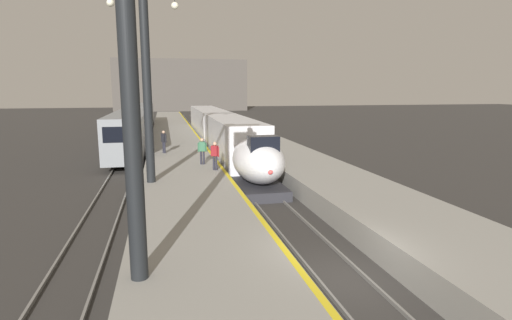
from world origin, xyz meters
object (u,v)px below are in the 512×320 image
at_px(station_column_mid, 146,67).
at_px(passenger_mid_platform, 202,149).
at_px(highspeed_train_main, 221,131).
at_px(rolling_suitcase, 203,148).
at_px(regional_train_adjacent, 137,123).
at_px(station_column_near, 131,58).
at_px(passenger_near_edge, 164,140).
at_px(passenger_far_waiting, 215,154).

height_order(station_column_mid, passenger_mid_platform, station_column_mid).
bearing_deg(passenger_mid_platform, highspeed_train_main, 76.49).
bearing_deg(station_column_mid, rolling_suitcase, 69.33).
bearing_deg(regional_train_adjacent, station_column_near, -86.49).
bearing_deg(passenger_mid_platform, passenger_near_edge, 113.75).
relative_size(station_column_near, rolling_suitcase, 9.04).
height_order(passenger_far_waiting, rolling_suitcase, passenger_far_waiting).
distance_m(highspeed_train_main, passenger_far_waiting, 13.96).
bearing_deg(passenger_near_edge, highspeed_train_main, 50.53).
xyz_separation_m(regional_train_adjacent, rolling_suitcase, (5.86, -16.06, -0.77)).
xyz_separation_m(station_column_mid, passenger_mid_platform, (3.08, 4.44, -4.83)).
bearing_deg(highspeed_train_main, passenger_far_waiting, -99.32).
bearing_deg(station_column_near, passenger_mid_platform, 78.98).
distance_m(passenger_near_edge, passenger_mid_platform, 5.91).
xyz_separation_m(highspeed_train_main, station_column_mid, (-5.90, -16.17, 4.93)).
relative_size(regional_train_adjacent, station_column_mid, 3.76).
bearing_deg(passenger_far_waiting, highspeed_train_main, 80.68).
distance_m(highspeed_train_main, regional_train_adjacent, 12.55).
relative_size(passenger_near_edge, rolling_suitcase, 1.72).
xyz_separation_m(station_column_near, passenger_near_edge, (0.64, 20.94, -4.47)).
bearing_deg(station_column_near, passenger_near_edge, 88.24).
height_order(highspeed_train_main, passenger_far_waiting, highspeed_train_main).
relative_size(regional_train_adjacent, passenger_far_waiting, 21.66).
xyz_separation_m(regional_train_adjacent, passenger_far_waiting, (5.84, -23.36, -0.09)).
height_order(station_column_mid, rolling_suitcase, station_column_mid).
bearing_deg(highspeed_train_main, passenger_mid_platform, -103.51).
xyz_separation_m(station_column_mid, passenger_far_waiting, (3.64, 2.39, -4.83)).
height_order(station_column_near, passenger_near_edge, station_column_near).
height_order(passenger_mid_platform, rolling_suitcase, passenger_mid_platform).
relative_size(highspeed_train_main, passenger_far_waiting, 22.02).
xyz_separation_m(regional_train_adjacent, station_column_mid, (2.20, -25.75, 4.74)).
xyz_separation_m(station_column_near, passenger_far_waiting, (3.58, 13.48, -4.47)).
height_order(station_column_mid, passenger_far_waiting, station_column_mid).
xyz_separation_m(highspeed_train_main, rolling_suitcase, (-2.24, -6.48, -0.58)).
xyz_separation_m(passenger_near_edge, passenger_far_waiting, (2.94, -7.46, 0.00)).
bearing_deg(passenger_far_waiting, passenger_near_edge, 111.49).
distance_m(highspeed_train_main, rolling_suitcase, 6.88).
bearing_deg(rolling_suitcase, station_column_mid, -110.67).
bearing_deg(passenger_near_edge, regional_train_adjacent, 100.34).
xyz_separation_m(highspeed_train_main, passenger_far_waiting, (-2.26, -13.78, 0.10)).
bearing_deg(passenger_mid_platform, station_column_near, -101.02).
xyz_separation_m(passenger_near_edge, rolling_suitcase, (2.96, -0.16, -0.69)).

